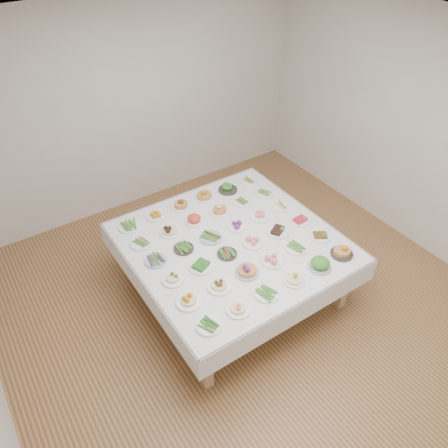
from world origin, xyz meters
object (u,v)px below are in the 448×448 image
dish_35 (249,181)px  dish_18 (156,260)px  dish_0 (209,325)px  display_table (232,246)px

dish_35 → dish_18: bearing=-158.6°
dish_0 → dish_35: 2.29m
display_table → dish_0: dish_0 is taller
dish_0 → dish_18: 0.98m
dish_18 → dish_0: bearing=-89.5°
display_table → dish_0: (-0.81, -0.82, 0.09)m
display_table → dish_18: 0.84m
display_table → dish_35: 1.15m
dish_0 → dish_18: (-0.01, 0.98, -0.00)m
dish_18 → dish_35: bearing=21.4°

